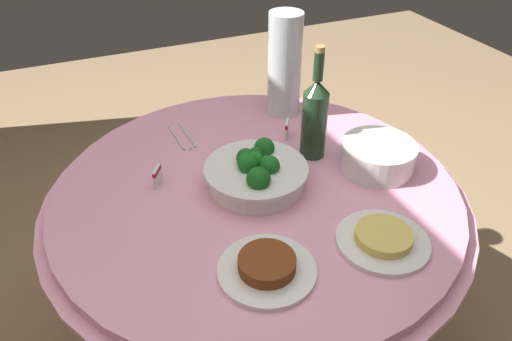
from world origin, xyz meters
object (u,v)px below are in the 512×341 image
(serving_tongs, at_px, (183,137))
(label_placard_mid, at_px, (287,128))
(decorative_fruit_vase, at_px, (284,67))
(food_plate_stir_fry, at_px, (267,267))
(broccoli_bowl, at_px, (256,173))
(plate_stack, at_px, (378,156))
(label_placard_front, at_px, (157,175))
(wine_bottle, at_px, (315,116))
(food_plate_noodles, at_px, (383,239))

(serving_tongs, xyz_separation_m, label_placard_mid, (-0.12, -0.30, 0.03))
(decorative_fruit_vase, distance_m, food_plate_stir_fry, 0.76)
(broccoli_bowl, relative_size, food_plate_stir_fry, 1.27)
(plate_stack, distance_m, label_placard_front, 0.62)
(broccoli_bowl, height_order, food_plate_stir_fry, broccoli_bowl)
(serving_tongs, xyz_separation_m, food_plate_stir_fry, (-0.62, -0.01, 0.01))
(wine_bottle, height_order, decorative_fruit_vase, decorative_fruit_vase)
(broccoli_bowl, height_order, decorative_fruit_vase, decorative_fruit_vase)
(serving_tongs, height_order, label_placard_front, label_placard_front)
(wine_bottle, height_order, label_placard_mid, wine_bottle)
(wine_bottle, bearing_deg, label_placard_front, 85.88)
(decorative_fruit_vase, bearing_deg, label_placard_front, 116.05)
(wine_bottle, relative_size, food_plate_stir_fry, 1.53)
(serving_tongs, height_order, food_plate_stir_fry, food_plate_stir_fry)
(broccoli_bowl, height_order, serving_tongs, broccoli_bowl)
(serving_tongs, height_order, food_plate_noodles, food_plate_noodles)
(plate_stack, bearing_deg, decorative_fruit_vase, 13.49)
(food_plate_noodles, distance_m, label_placard_front, 0.61)
(broccoli_bowl, height_order, label_placard_front, broccoli_bowl)
(decorative_fruit_vase, bearing_deg, label_placard_mid, 158.13)
(plate_stack, height_order, label_placard_mid, plate_stack)
(food_plate_stir_fry, height_order, label_placard_mid, label_placard_mid)
(broccoli_bowl, height_order, plate_stack, broccoli_bowl)
(label_placard_mid, bearing_deg, label_placard_front, 101.32)
(food_plate_noodles, relative_size, label_placard_mid, 4.00)
(food_plate_stir_fry, bearing_deg, label_placard_front, 18.91)
(serving_tongs, relative_size, food_plate_noodles, 0.76)
(serving_tongs, relative_size, label_placard_front, 3.04)
(label_placard_front, bearing_deg, label_placard_mid, -78.68)
(decorative_fruit_vase, height_order, serving_tongs, decorative_fruit_vase)
(decorative_fruit_vase, bearing_deg, serving_tongs, 95.28)
(label_placard_mid, bearing_deg, broccoli_bowl, 136.24)
(broccoli_bowl, xyz_separation_m, serving_tongs, (0.32, 0.11, -0.04))
(plate_stack, distance_m, serving_tongs, 0.60)
(food_plate_noodles, bearing_deg, label_placard_mid, -0.64)
(plate_stack, height_order, food_plate_noodles, plate_stack)
(wine_bottle, relative_size, label_placard_mid, 6.11)
(wine_bottle, distance_m, label_placard_front, 0.47)
(plate_stack, distance_m, label_placard_mid, 0.30)
(decorative_fruit_vase, xyz_separation_m, label_placard_front, (-0.24, 0.50, -0.13))
(label_placard_front, distance_m, label_placard_mid, 0.44)
(decorative_fruit_vase, xyz_separation_m, label_placard_mid, (-0.16, 0.06, -0.13))
(plate_stack, xyz_separation_m, serving_tongs, (0.38, 0.46, -0.04))
(broccoli_bowl, distance_m, label_placard_front, 0.27)
(decorative_fruit_vase, distance_m, label_placard_front, 0.57)
(food_plate_noodles, height_order, label_placard_mid, label_placard_mid)
(wine_bottle, relative_size, label_placard_front, 6.11)
(wine_bottle, distance_m, label_placard_mid, 0.16)
(broccoli_bowl, relative_size, wine_bottle, 0.83)
(serving_tongs, bearing_deg, food_plate_stir_fry, -178.96)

